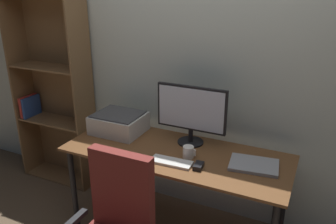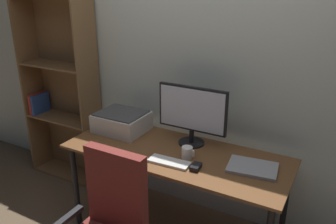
{
  "view_description": "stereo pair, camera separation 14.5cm",
  "coord_description": "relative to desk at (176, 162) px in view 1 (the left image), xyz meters",
  "views": [
    {
      "loc": [
        0.9,
        -2.04,
        1.91
      ],
      "look_at": [
        -0.08,
        0.02,
        1.03
      ],
      "focal_mm": 36.54,
      "sensor_mm": 36.0,
      "label": 1
    },
    {
      "loc": [
        1.03,
        -1.97,
        1.91
      ],
      "look_at": [
        -0.08,
        0.02,
        1.03
      ],
      "focal_mm": 36.54,
      "sensor_mm": 36.0,
      "label": 2
    }
  ],
  "objects": [
    {
      "name": "printer",
      "position": [
        -0.57,
        0.13,
        0.17
      ],
      "size": [
        0.4,
        0.34,
        0.16
      ],
      "color": "silver",
      "rests_on": "desk"
    },
    {
      "name": "back_wall",
      "position": [
        0.0,
        0.5,
        0.65
      ],
      "size": [
        6.4,
        0.1,
        2.6
      ],
      "primitive_type": "cube",
      "color": "beige",
      "rests_on": "ground"
    },
    {
      "name": "keyboard",
      "position": [
        0.04,
        -0.17,
        0.09
      ],
      "size": [
        0.29,
        0.12,
        0.02
      ],
      "primitive_type": "cube",
      "rotation": [
        0.0,
        0.0,
        0.05
      ],
      "color": "silver",
      "rests_on": "desk"
    },
    {
      "name": "mouse",
      "position": [
        0.23,
        -0.15,
        0.1
      ],
      "size": [
        0.06,
        0.1,
        0.03
      ],
      "primitive_type": "cube",
      "rotation": [
        0.0,
        0.0,
        0.07
      ],
      "color": "black",
      "rests_on": "desk"
    },
    {
      "name": "coffee_mug",
      "position": [
        0.11,
        -0.04,
        0.13
      ],
      "size": [
        0.09,
        0.08,
        0.09
      ],
      "color": "white",
      "rests_on": "desk"
    },
    {
      "name": "monitor",
      "position": [
        0.04,
        0.19,
        0.34
      ],
      "size": [
        0.54,
        0.2,
        0.45
      ],
      "color": "black",
      "rests_on": "desk"
    },
    {
      "name": "laptop",
      "position": [
        0.56,
        0.03,
        0.1
      ],
      "size": [
        0.35,
        0.27,
        0.02
      ],
      "primitive_type": "cube",
      "rotation": [
        0.0,
        0.0,
        0.13
      ],
      "color": "#99999E",
      "rests_on": "desk"
    },
    {
      "name": "desk",
      "position": [
        0.0,
        0.0,
        0.0
      ],
      "size": [
        1.65,
        0.66,
        0.74
      ],
      "color": "brown",
      "rests_on": "ground"
    },
    {
      "name": "bookshelf",
      "position": [
        -1.44,
        0.33,
        0.23
      ],
      "size": [
        0.77,
        0.28,
        1.79
      ],
      "color": "brown",
      "rests_on": "ground"
    }
  ]
}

